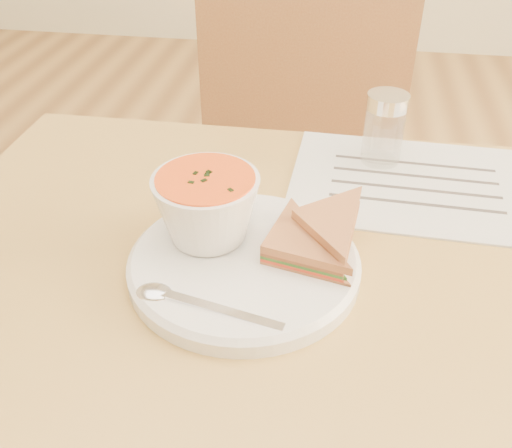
% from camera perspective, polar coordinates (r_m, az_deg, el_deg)
% --- Properties ---
extents(chair_far, '(0.49, 0.49, 1.00)m').
position_cam_1_polar(chair_far, '(1.17, 4.37, 1.65)').
color(chair_far, brown).
rests_on(chair_far, floor).
extents(plate, '(0.33, 0.33, 0.02)m').
position_cam_1_polar(plate, '(0.63, -1.19, -4.08)').
color(plate, white).
rests_on(plate, dining_table).
extents(soup_bowl, '(0.12, 0.12, 0.08)m').
position_cam_1_polar(soup_bowl, '(0.63, -4.91, 1.38)').
color(soup_bowl, white).
rests_on(soup_bowl, plate).
extents(sandwich_half_a, '(0.12, 0.12, 0.03)m').
position_cam_1_polar(sandwich_half_a, '(0.60, 0.40, -3.35)').
color(sandwich_half_a, '#B56A40').
rests_on(sandwich_half_a, plate).
extents(sandwich_half_b, '(0.14, 0.14, 0.03)m').
position_cam_1_polar(sandwich_half_b, '(0.63, 3.54, 0.34)').
color(sandwich_half_b, '#B56A40').
rests_on(sandwich_half_b, plate).
extents(spoon, '(0.19, 0.07, 0.01)m').
position_cam_1_polar(spoon, '(0.56, -5.31, -8.13)').
color(spoon, silver).
rests_on(spoon, plate).
extents(paper_menu, '(0.34, 0.26, 0.00)m').
position_cam_1_polar(paper_menu, '(0.81, 15.59, 3.95)').
color(paper_menu, silver).
rests_on(paper_menu, dining_table).
extents(condiment_shaker, '(0.06, 0.06, 0.10)m').
position_cam_1_polar(condiment_shaker, '(0.83, 12.67, 9.22)').
color(condiment_shaker, silver).
rests_on(condiment_shaker, dining_table).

